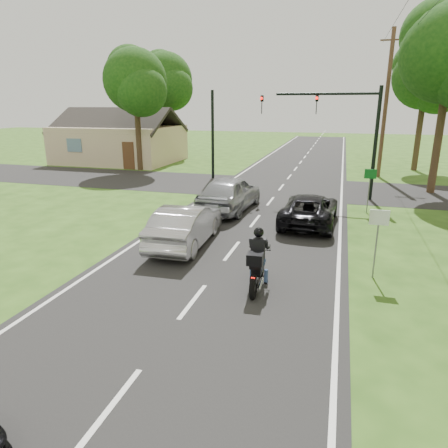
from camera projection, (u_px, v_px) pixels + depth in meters
The scene contains 16 objects.
ground at pixel (193, 302), 10.63m from camera, with size 140.00×140.00×0.00m, color #294A14.
road at pixel (263, 210), 19.83m from camera, with size 8.00×100.00×0.01m, color black.
cross_road at pixel (281, 187), 25.35m from camera, with size 60.00×7.00×0.01m, color black.
motorcycle_rider at pixel (257, 265), 11.23m from camera, with size 0.60×2.11×1.81m.
dark_suv at pixel (309, 209), 17.39m from camera, with size 2.21×4.79×1.33m, color black.
silver_sedan at pixel (186, 225), 14.74m from camera, with size 1.60×4.60×1.52m, color #B4B4B9.
silver_suv at pixel (230, 193), 19.58m from camera, with size 2.06×5.11×1.74m, color #93969A.
traffic_signal at pixel (341, 122), 21.43m from camera, with size 6.38×0.44×6.00m.
signal_pole_far at pixel (213, 135), 27.72m from camera, with size 0.20×0.20×6.00m, color black.
utility_pole_far at pixel (386, 104), 27.75m from camera, with size 1.60×0.28×10.00m.
sign_white at pixel (378, 227), 11.66m from camera, with size 0.55×0.07×2.12m.
sign_green at pixel (370, 180), 18.96m from camera, with size 0.55×0.07×2.12m.
tree_row_e at pixel (431, 80), 29.85m from camera, with size 5.28×5.12×9.61m.
tree_left_near at pixel (137, 84), 30.10m from camera, with size 5.12×4.96×9.22m.
tree_left_far at pixel (167, 83), 39.63m from camera, with size 5.76×5.58×10.14m.
house at pixel (121, 142), 36.49m from camera, with size 10.20×8.00×4.84m.
Camera 1 is at (3.48, -8.98, 5.03)m, focal length 32.00 mm.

